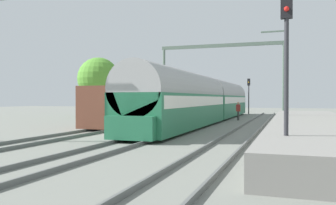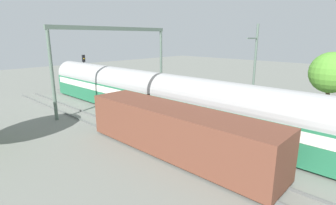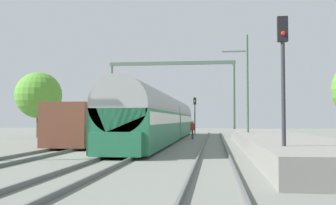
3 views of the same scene
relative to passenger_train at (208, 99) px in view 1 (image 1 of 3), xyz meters
The scene contains 13 objects.
ground 11.62m from the passenger_train, 90.00° to the right, with size 120.00×120.00×0.00m, color slate.
track_far_west 12.41m from the passenger_train, 110.91° to the right, with size 1.52×60.00×0.16m.
track_west 11.61m from the passenger_train, 90.00° to the right, with size 1.52×60.00×0.16m.
track_east 12.41m from the passenger_train, 69.09° to the right, with size 1.52×60.00×0.16m.
platform 12.60m from the passenger_train, 49.09° to the right, with size 4.40×28.00×0.90m.
passenger_train is the anchor object (origin of this frame).
freight_car 7.07m from the passenger_train, 128.38° to the right, with size 2.80×13.00×2.70m.
person_crossing 3.60m from the passenger_train, 46.77° to the left, with size 0.42×0.28×1.73m.
railway_signal_near 20.69m from the passenger_train, 70.69° to the right, with size 0.36×0.30×5.47m.
railway_signal_far 16.11m from the passenger_train, 83.15° to the left, with size 0.36×0.30×4.65m.
catenary_gantry 7.31m from the passenger_train, 90.00° to the left, with size 13.15×0.28×7.86m.
catenary_pole_east_mid 8.66m from the passenger_train, 36.64° to the right, with size 1.90×0.20×8.00m.
tree_west_background 14.10m from the passenger_train, 163.49° to the left, with size 4.68×4.68×6.65m.
Camera 1 is at (6.91, -19.76, 2.07)m, focal length 38.00 mm.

